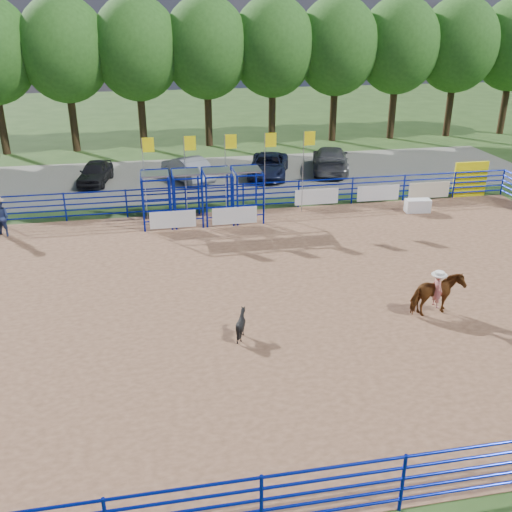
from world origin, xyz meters
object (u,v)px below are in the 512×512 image
Objects in this scene: car_b at (187,168)px; horse_and_rider at (437,293)px; calf at (241,324)px; announcer_table at (418,206)px; car_d at (330,159)px; spectator_cowboy at (1,218)px; car_a at (95,172)px; car_c at (268,165)px.

horse_and_rider is at bearing 88.97° from car_b.
car_b is at bearing -27.91° from calf.
car_d is at bearing 102.96° from announcer_table.
announcer_table is 0.28× the size of car_b.
car_d is (9.36, 0.39, 0.06)m from car_b.
car_a is (3.68, 8.35, -0.26)m from spectator_cowboy.
calf is 21.31m from car_d.
car_c is (-2.00, 18.64, -0.15)m from horse_and_rider.
horse_and_rider is at bearing -117.09° from calf.
car_b is (5.55, -0.36, 0.08)m from car_a.
announcer_table is 11.18m from horse_and_rider.
horse_and_rider reaches higher than calf.
horse_and_rider is 0.45× the size of car_c.
announcer_table is 0.57× the size of horse_and_rider.
car_a is (-5.82, 19.24, 0.21)m from calf.
horse_and_rider is 0.40× the size of car_d.
car_b is 9.37m from car_d.
spectator_cowboy is (-20.61, 0.36, 0.58)m from announcer_table.
announcer_table is at bearing -1.00° from spectator_cowboy.
car_b reaches higher than car_a.
car_a is 10.69m from car_c.
car_c is at bearing -43.19° from calf.
car_b is at bearing 18.16° from car_d.
car_d is at bearing 10.21° from car_a.
spectator_cowboy is at bearing -103.70° from car_a.
car_a is at bearing -11.89° from calf.
spectator_cowboy is at bearing -134.42° from car_c.
car_c is (10.68, -0.40, 0.02)m from car_a.
calf is (-11.11, -10.53, 0.11)m from announcer_table.
announcer_table is at bearing -17.14° from car_a.
spectator_cowboy is 0.46× the size of car_a.
car_d is (14.92, 0.03, 0.13)m from car_a.
calf is 18.89m from car_b.
spectator_cowboy is (-9.50, 10.89, 0.47)m from calf.
announcer_table is at bearing -75.25° from calf.
announcer_table is 0.70× the size of spectator_cowboy.
calf is at bearing -63.07° from car_a.
car_b is 0.91× the size of car_c.
calf is 0.20× the size of car_b.
car_a is at bearing -25.62° from car_b.
car_c is (5.13, -0.05, -0.05)m from car_b.
car_c reaches higher than car_a.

